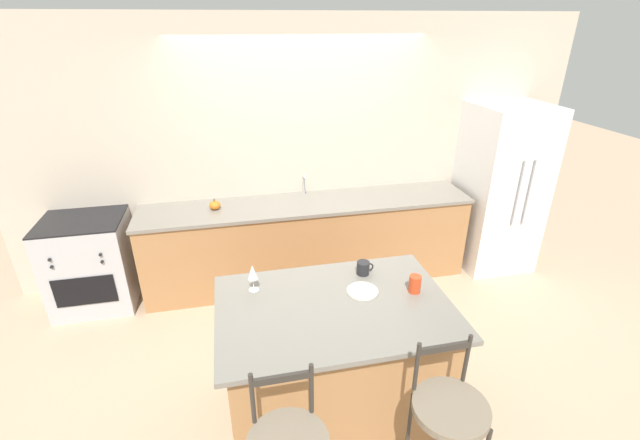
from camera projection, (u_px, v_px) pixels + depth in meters
ground_plane at (316, 295)px, 4.48m from camera, size 18.00×18.00×0.00m
wall_back at (302, 152)px, 4.53m from camera, size 6.00×0.07×2.70m
back_counter at (308, 240)px, 4.62m from camera, size 3.42×0.68×0.91m
sink_faucet at (304, 182)px, 4.55m from camera, size 0.02×0.13×0.22m
kitchen_island at (334, 359)px, 3.00m from camera, size 1.55×1.04×0.92m
refrigerator at (499, 188)px, 4.77m from camera, size 0.77×0.80×1.84m
oven_range at (91, 263)px, 4.18m from camera, size 0.74×0.66×0.93m
bar_stool_far at (447, 424)px, 2.32m from camera, size 0.41×0.41×1.10m
dinner_plate at (362, 291)px, 2.94m from camera, size 0.22×0.22×0.02m
wine_glass at (253, 273)px, 2.91m from camera, size 0.07×0.07×0.20m
coffee_mug at (363, 268)px, 3.14m from camera, size 0.13×0.09×0.10m
tumbler_cup at (415, 284)px, 2.93m from camera, size 0.08×0.08×0.12m
pumpkin_decoration at (215, 205)px, 4.23m from camera, size 0.11×0.11×0.11m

